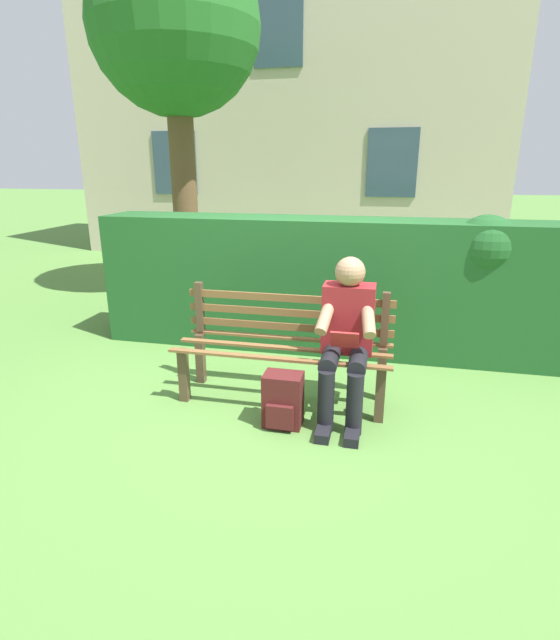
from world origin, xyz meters
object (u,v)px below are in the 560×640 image
backpack (283,400)px  park_bench (285,344)px  person_seated (346,335)px  tree (170,35)px

backpack → park_bench: bearing=-79.6°
person_seated → tree: (2.65, -3.20, 2.76)m
park_bench → tree: bearing=-54.4°
park_bench → backpack: park_bench is taller
tree → person_seated: bearing=129.7°
person_seated → backpack: size_ratio=2.98×
park_bench → backpack: bearing=100.4°
park_bench → person_seated: 0.56m
tree → backpack: size_ratio=11.49×
person_seated → tree: tree is taller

